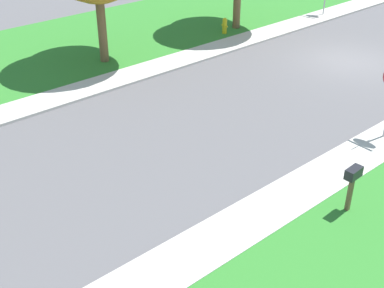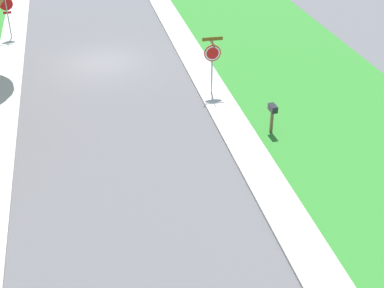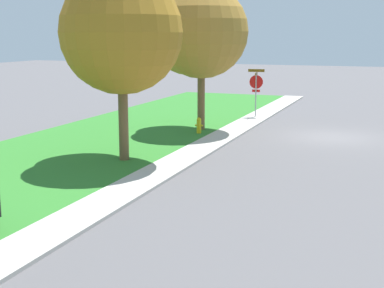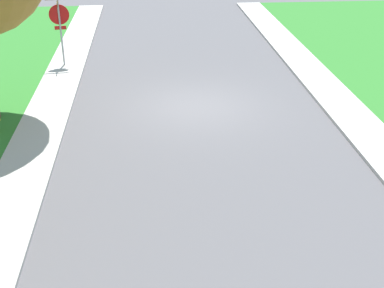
# 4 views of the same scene
# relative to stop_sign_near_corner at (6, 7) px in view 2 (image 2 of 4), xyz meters

# --- Properties ---
(ground_plane) EXTENTS (120.00, 120.00, 0.00)m
(ground_plane) POSITION_rel_stop_sign_near_corner_xyz_m (-4.79, 4.58, -1.88)
(ground_plane) COLOR #565456
(sidewalk_west) EXTENTS (1.40, 56.00, 0.10)m
(sidewalk_west) POSITION_rel_stop_sign_near_corner_xyz_m (-9.49, 16.58, -1.83)
(sidewalk_west) COLOR #B7B2A8
(sidewalk_west) RESTS_ON ground
(stop_sign_near_corner) EXTENTS (0.92, 0.92, 2.77)m
(stop_sign_near_corner) POSITION_rel_stop_sign_near_corner_xyz_m (0.00, 0.00, 0.00)
(stop_sign_near_corner) COLOR #9E9EA3
(stop_sign_near_corner) RESTS_ON ground
(stop_sign_far_corner) EXTENTS (0.92, 0.92, 2.77)m
(stop_sign_far_corner) POSITION_rel_stop_sign_near_corner_xyz_m (-9.35, 9.45, 0.01)
(stop_sign_far_corner) COLOR #9E9EA3
(stop_sign_far_corner) RESTS_ON ground
(mailbox) EXTENTS (0.27, 0.49, 1.31)m
(mailbox) POSITION_rel_stop_sign_near_corner_xyz_m (-10.79, 13.44, -0.87)
(mailbox) COLOR brown
(mailbox) RESTS_ON ground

